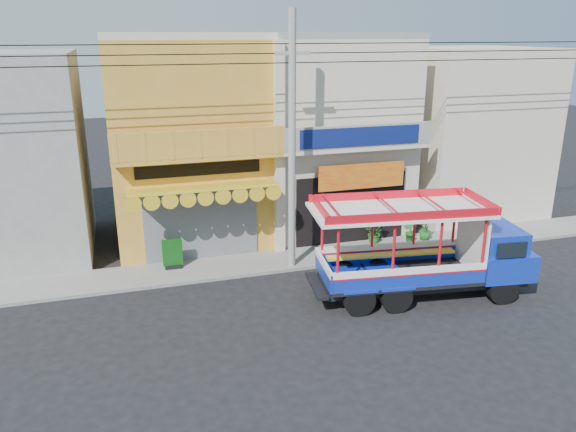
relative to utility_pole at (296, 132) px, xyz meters
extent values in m
plane|color=black|center=(0.85, -3.30, -5.03)|extent=(90.00, 90.00, 0.00)
cube|color=slate|center=(0.85, 0.70, -4.97)|extent=(30.00, 2.00, 0.12)
cube|color=gold|center=(-3.15, 4.70, -1.03)|extent=(6.00, 6.00, 8.00)
cube|color=#595B5E|center=(-3.15, 1.68, -3.63)|extent=(4.20, 0.10, 2.60)
cube|color=gold|center=(-3.15, 0.95, -1.98)|extent=(5.20, 1.50, 0.31)
cube|color=gold|center=(-3.15, 1.35, -0.98)|extent=(6.00, 0.70, 0.18)
cube|color=gold|center=(-3.15, 1.05, -0.43)|extent=(6.00, 0.12, 0.95)
cube|color=black|center=(-3.15, 1.67, -1.48)|extent=(4.50, 0.04, 0.45)
cube|color=beige|center=(-3.15, 4.70, 3.09)|extent=(6.00, 6.00, 0.24)
cube|color=beige|center=(2.85, 4.70, -1.03)|extent=(6.00, 6.00, 8.00)
cube|color=black|center=(2.85, 1.68, -3.53)|extent=(4.60, 0.12, 2.80)
cube|color=gold|center=(3.15, 1.40, -2.13)|extent=(3.60, 0.05, 1.00)
cube|color=beige|center=(2.85, 1.35, -0.98)|extent=(6.00, 0.70, 0.18)
cube|color=gray|center=(2.85, 1.05, -0.48)|extent=(6.00, 0.12, 0.85)
cube|color=navy|center=(2.85, 0.98, -0.48)|extent=(4.80, 0.06, 0.70)
cube|color=gray|center=(2.85, 4.70, 3.09)|extent=(6.00, 6.00, 0.24)
cube|color=beige|center=(-0.15, 1.55, -1.03)|extent=(0.35, 0.30, 8.00)
cube|color=beige|center=(9.85, 4.70, -1.23)|extent=(6.00, 6.00, 7.60)
cylinder|color=gray|center=(-0.15, 0.00, -0.53)|extent=(0.26, 0.26, 9.00)
cube|color=gray|center=(-0.15, 0.00, 2.57)|extent=(1.20, 0.12, 0.12)
cylinder|color=black|center=(0.85, 0.00, 2.27)|extent=(28.00, 0.04, 0.04)
cylinder|color=black|center=(0.85, 0.00, 2.57)|extent=(28.00, 0.04, 0.04)
cylinder|color=black|center=(0.85, 0.00, 2.87)|extent=(28.00, 0.04, 0.04)
cylinder|color=black|center=(5.44, -4.62, -4.54)|extent=(1.01, 0.40, 0.98)
cylinder|color=black|center=(5.68, -2.77, -4.54)|extent=(1.01, 0.40, 0.98)
cylinder|color=black|center=(1.93, -4.16, -4.54)|extent=(1.01, 0.40, 0.98)
cylinder|color=black|center=(2.17, -2.31, -4.54)|extent=(1.01, 0.40, 0.98)
cylinder|color=black|center=(0.76, -4.01, -4.54)|extent=(1.01, 0.40, 0.98)
cylinder|color=black|center=(1.00, -2.16, -4.54)|extent=(1.01, 0.40, 0.98)
cube|color=black|center=(3.22, -3.39, -4.44)|extent=(6.77, 2.47, 0.28)
cube|color=#1333CD|center=(5.76, -3.72, -3.90)|extent=(2.04, 2.38, 0.89)
cube|color=#1333CD|center=(5.61, -3.70, -3.11)|extent=(1.62, 2.15, 0.74)
cube|color=black|center=(6.29, -3.79, -3.16)|extent=(0.28, 1.73, 0.54)
cube|color=black|center=(2.41, -3.28, -4.25)|extent=(5.11, 2.78, 0.12)
cube|color=#1333CD|center=(2.28, -4.32, -3.90)|extent=(4.84, 0.71, 0.59)
cube|color=white|center=(2.28, -4.32, -3.63)|extent=(4.84, 0.72, 0.22)
cube|color=#1333CD|center=(2.55, -2.25, -3.90)|extent=(4.84, 0.71, 0.59)
cube|color=white|center=(2.55, -2.25, -3.63)|extent=(4.84, 0.72, 0.22)
cylinder|color=red|center=(0.01, -4.00, -2.82)|extent=(0.10, 0.10, 1.57)
cylinder|color=red|center=(0.28, -1.97, -2.82)|extent=(0.10, 0.10, 1.57)
cube|color=white|center=(4.85, -3.60, -3.14)|extent=(0.34, 1.99, 2.21)
cube|color=white|center=(2.32, -3.27, -2.03)|extent=(5.73, 3.10, 0.10)
cube|color=red|center=(2.32, -3.27, -1.85)|extent=(5.52, 2.98, 0.26)
cube|color=black|center=(-4.33, 1.03, -4.86)|extent=(0.61, 0.33, 0.11)
cube|color=#0D4911|center=(-4.33, 1.03, -4.31)|extent=(0.71, 0.09, 0.99)
imported|color=#1C631D|center=(3.74, 1.27, -4.49)|extent=(0.97, 0.93, 0.84)
imported|color=#1C631D|center=(5.14, 0.94, -4.47)|extent=(0.59, 0.62, 0.89)
imported|color=#1C631D|center=(5.90, 0.97, -4.47)|extent=(0.54, 0.54, 0.89)
camera|label=1|loc=(-5.82, -18.10, 3.24)|focal=35.00mm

